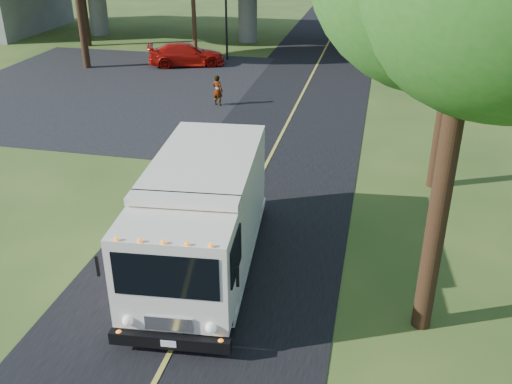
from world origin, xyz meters
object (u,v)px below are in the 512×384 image
(traffic_signal, at_px, (226,9))
(step_van, at_px, (201,215))
(pedestrian, at_px, (218,90))
(red_sedan, at_px, (186,55))

(traffic_signal, distance_m, step_van, 24.53)
(pedestrian, bearing_deg, traffic_signal, -62.54)
(traffic_signal, height_order, step_van, traffic_signal)
(traffic_signal, relative_size, step_van, 0.70)
(traffic_signal, height_order, red_sedan, traffic_signal)
(red_sedan, xyz_separation_m, pedestrian, (4.19, -7.53, 0.07))
(step_van, relative_size, pedestrian, 4.84)
(traffic_signal, relative_size, red_sedan, 1.09)
(red_sedan, relative_size, pedestrian, 3.11)
(step_van, distance_m, red_sedan, 23.10)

